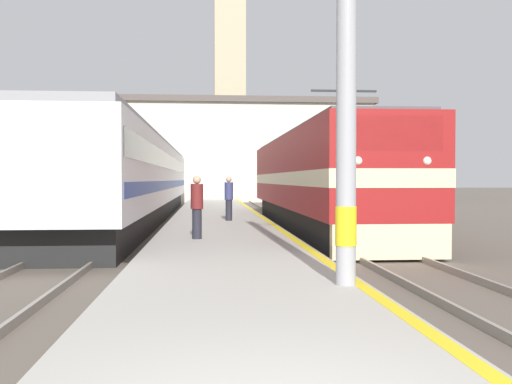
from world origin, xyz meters
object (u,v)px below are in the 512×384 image
Objects in this scene: catenary_mast at (350,20)px; second_waiting_passenger at (229,197)px; clock_tower at (230,54)px; locomotive_train at (315,180)px; person_on_platform at (197,206)px; passenger_train at (140,178)px.

catenary_mast is 4.78× the size of second_waiting_passenger.
locomotive_train is at bearing -87.52° from clock_tower.
clock_tower is (-1.77, 40.89, 13.40)m from locomotive_train.
passenger_train is at bearing 103.09° from person_on_platform.
second_waiting_passenger is (-1.32, 14.41, -3.12)m from catenary_mast.
passenger_train is at bearing 141.71° from locomotive_train.
locomotive_train reaches higher than person_on_platform.
passenger_train is 19.24× the size of person_on_platform.
person_on_platform is 0.99× the size of second_waiting_passenger.
catenary_mast is at bearing -98.19° from locomotive_train.
locomotive_train is 43.07m from clock_tower.
person_on_platform is 7.21m from second_waiting_passenger.
second_waiting_passenger is at bearing 171.94° from locomotive_train.
clock_tower is at bearing 80.98° from passenger_train.
passenger_train is 12.81m from person_on_platform.
clock_tower is at bearing 89.76° from catenary_mast.
catenary_mast is (5.34, -19.74, 2.33)m from passenger_train.
second_waiting_passenger is 42.83m from clock_tower.
person_on_platform is at bearing 108.53° from catenary_mast.
passenger_train reaches higher than person_on_platform.
clock_tower reaches higher than second_waiting_passenger.
locomotive_train is 8.03m from person_on_platform.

